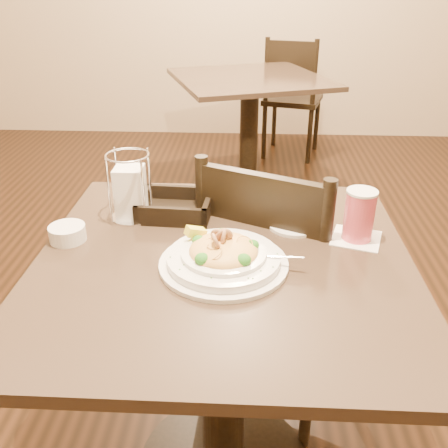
{
  "coord_description": "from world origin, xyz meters",
  "views": [
    {
      "loc": [
        0.05,
        -1.02,
        1.39
      ],
      "look_at": [
        0.0,
        0.02,
        0.84
      ],
      "focal_mm": 40.0,
      "sensor_mm": 36.0,
      "label": 1
    }
  ],
  "objects_px": {
    "main_table": "(224,337)",
    "pasta_bowl": "(223,256)",
    "bread_basket": "(176,208)",
    "side_plate": "(294,225)",
    "background_table": "(249,115)",
    "napkin_caddy": "(130,191)",
    "butter_ramekin": "(67,233)",
    "dining_chair_far": "(292,95)",
    "dining_chair_near": "(274,283)",
    "drink_glass": "(359,216)"
  },
  "relations": [
    {
      "from": "side_plate",
      "to": "bread_basket",
      "type": "bearing_deg",
      "value": 170.13
    },
    {
      "from": "drink_glass",
      "to": "napkin_caddy",
      "type": "xyz_separation_m",
      "value": [
        -0.6,
        0.09,
        0.01
      ]
    },
    {
      "from": "dining_chair_near",
      "to": "drink_glass",
      "type": "bearing_deg",
      "value": 160.17
    },
    {
      "from": "pasta_bowl",
      "to": "napkin_caddy",
      "type": "height_order",
      "value": "napkin_caddy"
    },
    {
      "from": "main_table",
      "to": "background_table",
      "type": "distance_m",
      "value": 2.21
    },
    {
      "from": "bread_basket",
      "to": "butter_ramekin",
      "type": "distance_m",
      "value": 0.3
    },
    {
      "from": "background_table",
      "to": "dining_chair_far",
      "type": "distance_m",
      "value": 0.77
    },
    {
      "from": "drink_glass",
      "to": "napkin_caddy",
      "type": "height_order",
      "value": "napkin_caddy"
    },
    {
      "from": "bread_basket",
      "to": "side_plate",
      "type": "distance_m",
      "value": 0.33
    },
    {
      "from": "background_table",
      "to": "bread_basket",
      "type": "xyz_separation_m",
      "value": [
        -0.2,
        -1.98,
        0.26
      ]
    },
    {
      "from": "napkin_caddy",
      "to": "butter_ramekin",
      "type": "xyz_separation_m",
      "value": [
        -0.14,
        -0.14,
        -0.06
      ]
    },
    {
      "from": "napkin_caddy",
      "to": "side_plate",
      "type": "height_order",
      "value": "napkin_caddy"
    },
    {
      "from": "main_table",
      "to": "pasta_bowl",
      "type": "height_order",
      "value": "pasta_bowl"
    },
    {
      "from": "dining_chair_near",
      "to": "butter_ramekin",
      "type": "bearing_deg",
      "value": 47.35
    },
    {
      "from": "side_plate",
      "to": "butter_ramekin",
      "type": "distance_m",
      "value": 0.59
    },
    {
      "from": "dining_chair_far",
      "to": "drink_glass",
      "type": "xyz_separation_m",
      "value": [
        -0.05,
        -2.8,
        0.33
      ]
    },
    {
      "from": "dining_chair_near",
      "to": "side_plate",
      "type": "xyz_separation_m",
      "value": [
        0.04,
        -0.12,
        0.27
      ]
    },
    {
      "from": "dining_chair_far",
      "to": "butter_ramekin",
      "type": "xyz_separation_m",
      "value": [
        -0.78,
        -2.84,
        0.29
      ]
    },
    {
      "from": "pasta_bowl",
      "to": "bread_basket",
      "type": "distance_m",
      "value": 0.3
    },
    {
      "from": "background_table",
      "to": "bread_basket",
      "type": "distance_m",
      "value": 2.01
    },
    {
      "from": "main_table",
      "to": "butter_ramekin",
      "type": "xyz_separation_m",
      "value": [
        -0.4,
        0.06,
        0.26
      ]
    },
    {
      "from": "main_table",
      "to": "background_table",
      "type": "xyz_separation_m",
      "value": [
        0.05,
        2.21,
        0.0
      ]
    },
    {
      "from": "pasta_bowl",
      "to": "butter_ramekin",
      "type": "xyz_separation_m",
      "value": [
        -0.4,
        0.1,
        -0.01
      ]
    },
    {
      "from": "napkin_caddy",
      "to": "dining_chair_near",
      "type": "bearing_deg",
      "value": 13.02
    },
    {
      "from": "dining_chair_far",
      "to": "napkin_caddy",
      "type": "bearing_deg",
      "value": 91.44
    },
    {
      "from": "main_table",
      "to": "butter_ramekin",
      "type": "height_order",
      "value": "butter_ramekin"
    },
    {
      "from": "dining_chair_near",
      "to": "side_plate",
      "type": "relative_size",
      "value": 6.74
    },
    {
      "from": "background_table",
      "to": "dining_chair_near",
      "type": "xyz_separation_m",
      "value": [
        0.09,
        -1.92,
        -0.03
      ]
    },
    {
      "from": "background_table",
      "to": "pasta_bowl",
      "type": "height_order",
      "value": "pasta_bowl"
    },
    {
      "from": "main_table",
      "to": "bread_basket",
      "type": "distance_m",
      "value": 0.38
    },
    {
      "from": "dining_chair_near",
      "to": "butter_ramekin",
      "type": "relative_size",
      "value": 10.14
    },
    {
      "from": "dining_chair_far",
      "to": "side_plate",
      "type": "bearing_deg",
      "value": 100.63
    },
    {
      "from": "drink_glass",
      "to": "background_table",
      "type": "bearing_deg",
      "value": 97.63
    },
    {
      "from": "napkin_caddy",
      "to": "butter_ramekin",
      "type": "relative_size",
      "value": 2.04
    },
    {
      "from": "pasta_bowl",
      "to": "bread_basket",
      "type": "bearing_deg",
      "value": 119.18
    },
    {
      "from": "main_table",
      "to": "bread_basket",
      "type": "bearing_deg",
      "value": 122.78
    },
    {
      "from": "dining_chair_far",
      "to": "pasta_bowl",
      "type": "distance_m",
      "value": 2.98
    },
    {
      "from": "side_plate",
      "to": "pasta_bowl",
      "type": "bearing_deg",
      "value": -130.57
    },
    {
      "from": "background_table",
      "to": "bread_basket",
      "type": "relative_size",
      "value": 5.53
    },
    {
      "from": "napkin_caddy",
      "to": "side_plate",
      "type": "distance_m",
      "value": 0.45
    },
    {
      "from": "bread_basket",
      "to": "side_plate",
      "type": "height_order",
      "value": "bread_basket"
    },
    {
      "from": "side_plate",
      "to": "butter_ramekin",
      "type": "bearing_deg",
      "value": -169.66
    },
    {
      "from": "main_table",
      "to": "dining_chair_far",
      "type": "bearing_deg",
      "value": 82.52
    },
    {
      "from": "drink_glass",
      "to": "main_table",
      "type": "bearing_deg",
      "value": -161.92
    },
    {
      "from": "background_table",
      "to": "side_plate",
      "type": "xyz_separation_m",
      "value": [
        0.13,
        -2.04,
        0.25
      ]
    },
    {
      "from": "background_table",
      "to": "pasta_bowl",
      "type": "distance_m",
      "value": 2.27
    },
    {
      "from": "dining_chair_far",
      "to": "side_plate",
      "type": "xyz_separation_m",
      "value": [
        -0.2,
        -2.74,
        0.27
      ]
    },
    {
      "from": "dining_chair_near",
      "to": "dining_chair_far",
      "type": "relative_size",
      "value": 1.0
    },
    {
      "from": "background_table",
      "to": "napkin_caddy",
      "type": "distance_m",
      "value": 2.06
    },
    {
      "from": "pasta_bowl",
      "to": "bread_basket",
      "type": "relative_size",
      "value": 1.6
    }
  ]
}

